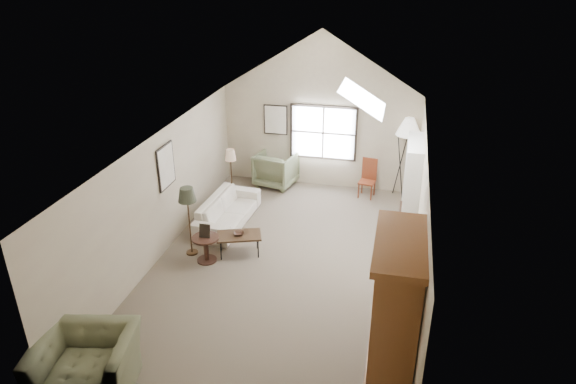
% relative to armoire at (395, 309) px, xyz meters
% --- Properties ---
extents(room_shell, '(5.01, 8.01, 4.00)m').
position_rel_armoire_xyz_m(room_shell, '(-2.18, 2.40, 2.11)').
color(room_shell, '#6D5F4E').
rests_on(room_shell, ground).
extents(window, '(1.72, 0.08, 1.42)m').
position_rel_armoire_xyz_m(window, '(-2.08, 6.36, 0.35)').
color(window, black).
rests_on(window, room_shell).
extents(skylight, '(0.80, 1.20, 0.52)m').
position_rel_armoire_xyz_m(skylight, '(-0.88, 3.30, 2.12)').
color(skylight, white).
rests_on(skylight, room_shell).
extents(wall_art, '(1.97, 3.71, 0.88)m').
position_rel_armoire_xyz_m(wall_art, '(-4.06, 4.34, 0.63)').
color(wall_art, black).
rests_on(wall_art, room_shell).
extents(armoire, '(0.60, 1.50, 2.20)m').
position_rel_armoire_xyz_m(armoire, '(0.00, 0.00, 0.00)').
color(armoire, brown).
rests_on(armoire, ground).
extents(tv_alcove, '(0.32, 1.30, 2.10)m').
position_rel_armoire_xyz_m(tv_alcove, '(0.16, 4.00, 0.05)').
color(tv_alcove, white).
rests_on(tv_alcove, ground).
extents(media_console, '(0.34, 1.18, 0.60)m').
position_rel_armoire_xyz_m(media_console, '(0.14, 4.00, -0.80)').
color(media_console, '#382316').
rests_on(media_console, ground).
extents(tv_panel, '(0.05, 0.90, 0.55)m').
position_rel_armoire_xyz_m(tv_panel, '(0.14, 4.00, -0.18)').
color(tv_panel, black).
rests_on(tv_panel, media_console).
extents(sofa, '(0.96, 2.20, 0.63)m').
position_rel_armoire_xyz_m(sofa, '(-3.81, 3.79, -0.79)').
color(sofa, beige).
rests_on(sofa, ground).
extents(armchair_near, '(1.52, 1.40, 0.85)m').
position_rel_armoire_xyz_m(armchair_near, '(-4.11, -1.30, -0.67)').
color(armchair_near, '#5E5E42').
rests_on(armchair_near, ground).
extents(armchair_far, '(1.16, 1.18, 0.90)m').
position_rel_armoire_xyz_m(armchair_far, '(-3.25, 6.10, -0.65)').
color(armchair_far, '#666C4C').
rests_on(armchair_far, ground).
extents(coffee_table, '(1.00, 0.76, 0.45)m').
position_rel_armoire_xyz_m(coffee_table, '(-3.14, 2.57, -0.87)').
color(coffee_table, '#3C2C18').
rests_on(coffee_table, ground).
extents(bowl, '(0.27, 0.27, 0.05)m').
position_rel_armoire_xyz_m(bowl, '(-3.14, 2.57, -0.62)').
color(bowl, '#392217').
rests_on(bowl, coffee_table).
extents(side_table, '(0.57, 0.57, 0.54)m').
position_rel_armoire_xyz_m(side_table, '(-3.71, 2.19, -0.83)').
color(side_table, '#3D2119').
rests_on(side_table, ground).
extents(side_chair, '(0.44, 0.44, 0.98)m').
position_rel_armoire_xyz_m(side_chair, '(-0.86, 5.89, -0.61)').
color(side_chair, maroon).
rests_on(side_chair, ground).
extents(tripod_lamp, '(0.70, 0.70, 2.09)m').
position_rel_armoire_xyz_m(tripod_lamp, '(0.02, 6.10, -0.05)').
color(tripod_lamp, white).
rests_on(tripod_lamp, ground).
extents(dark_lamp, '(0.38, 0.38, 1.50)m').
position_rel_armoire_xyz_m(dark_lamp, '(-4.11, 2.39, -0.35)').
color(dark_lamp, '#26291D').
rests_on(dark_lamp, ground).
extents(tan_lamp, '(0.29, 0.29, 1.35)m').
position_rel_armoire_xyz_m(tan_lamp, '(-4.11, 4.99, -0.42)').
color(tan_lamp, tan).
rests_on(tan_lamp, ground).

